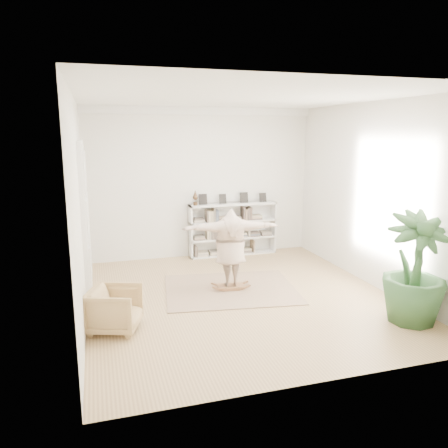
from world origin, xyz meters
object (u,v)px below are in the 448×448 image
object	(u,v)px
bookshelf	(233,230)
armchair	(115,309)
person	(231,246)
houseplant	(415,268)
rocker_board	(230,286)

from	to	relation	value
bookshelf	armchair	size ratio (longest dim) A/B	2.93
bookshelf	armchair	distance (m)	4.73
armchair	person	distance (m)	2.60
person	houseplant	size ratio (longest dim) A/B	1.03
armchair	person	bearing A→B (deg)	-42.40
bookshelf	rocker_board	xyz separation A→B (m)	(-0.80, -2.41, -0.57)
bookshelf	rocker_board	world-z (taller)	bookshelf
rocker_board	houseplant	world-z (taller)	houseplant
rocker_board	armchair	bearing A→B (deg)	-144.10
houseplant	armchair	bearing A→B (deg)	167.36
rocker_board	person	xyz separation A→B (m)	(0.00, -0.00, 0.82)
armchair	person	xyz separation A→B (m)	(2.24, 1.20, 0.54)
person	armchair	bearing A→B (deg)	35.90
bookshelf	houseplant	bearing A→B (deg)	-71.44
armchair	rocker_board	xyz separation A→B (m)	(2.24, 1.20, -0.27)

